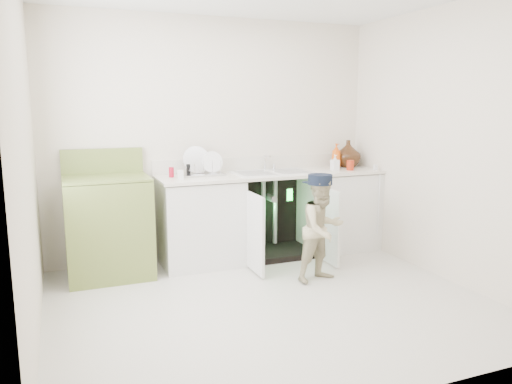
% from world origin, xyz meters
% --- Properties ---
extents(ground, '(3.50, 3.50, 0.00)m').
position_xyz_m(ground, '(0.00, 0.00, 0.00)').
color(ground, beige).
rests_on(ground, ground).
extents(room_shell, '(6.00, 5.50, 1.26)m').
position_xyz_m(room_shell, '(0.00, 0.00, 1.25)').
color(room_shell, beige).
rests_on(room_shell, ground).
extents(counter_run, '(2.44, 1.02, 1.21)m').
position_xyz_m(counter_run, '(0.58, 1.21, 0.47)').
color(counter_run, silver).
rests_on(counter_run, ground).
extents(avocado_stove, '(0.77, 0.65, 1.19)m').
position_xyz_m(avocado_stove, '(-1.15, 1.18, 0.49)').
color(avocado_stove, olive).
rests_on(avocado_stove, ground).
extents(repair_worker, '(0.55, 0.79, 0.99)m').
position_xyz_m(repair_worker, '(0.66, 0.31, 0.50)').
color(repair_worker, beige).
rests_on(repair_worker, ground).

